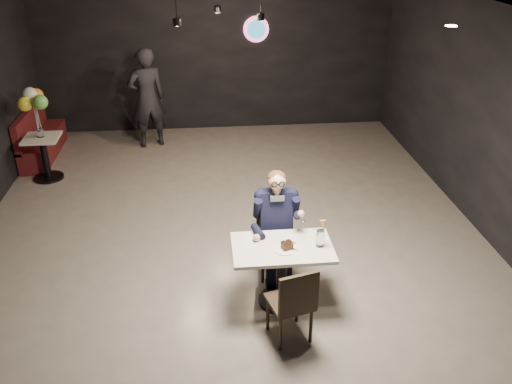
{
  "coord_description": "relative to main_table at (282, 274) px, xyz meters",
  "views": [
    {
      "loc": [
        -0.28,
        -6.31,
        3.97
      ],
      "look_at": [
        0.27,
        -0.77,
        1.12
      ],
      "focal_mm": 38.0,
      "sensor_mm": 36.0,
      "label": 1
    }
  ],
  "objects": [
    {
      "name": "floor",
      "position": [
        -0.5,
        1.37,
        -0.38
      ],
      "size": [
        9.0,
        9.0,
        0.0
      ],
      "primitive_type": "plane",
      "color": "gray",
      "rests_on": "ground"
    },
    {
      "name": "wall_sign",
      "position": [
        0.3,
        5.84,
        1.62
      ],
      "size": [
        0.5,
        0.06,
        0.5
      ],
      "primitive_type": null,
      "color": "pink",
      "rests_on": "floor"
    },
    {
      "name": "balloon_vase",
      "position": [
        -3.45,
        3.65,
        0.45
      ],
      "size": [
        0.1,
        0.1,
        0.15
      ],
      "primitive_type": "cylinder",
      "color": "silver",
      "rests_on": "side_table"
    },
    {
      "name": "seated_man",
      "position": [
        0.0,
        0.55,
        0.34
      ],
      "size": [
        0.6,
        0.8,
        1.44
      ],
      "primitive_type": "cube",
      "color": "black",
      "rests_on": "floor"
    },
    {
      "name": "cake_slice",
      "position": [
        0.04,
        -0.07,
        0.43
      ],
      "size": [
        0.13,
        0.12,
        0.08
      ],
      "primitive_type": "cube",
      "rotation": [
        0.0,
        0.0,
        0.35
      ],
      "color": "black",
      "rests_on": "dessert_plate"
    },
    {
      "name": "chair_near",
      "position": [
        0.0,
        -0.57,
        0.09
      ],
      "size": [
        0.53,
        0.55,
        0.92
      ],
      "primitive_type": "cube",
      "rotation": [
        0.0,
        0.0,
        0.27
      ],
      "color": "black",
      "rests_on": "floor"
    },
    {
      "name": "booth_bench",
      "position": [
        -3.75,
        4.65,
        0.07
      ],
      "size": [
        0.44,
        1.77,
        0.89
      ],
      "primitive_type": "cube",
      "color": "#4B1012",
      "rests_on": "floor"
    },
    {
      "name": "balloon_bunch",
      "position": [
        -3.45,
        3.65,
        0.88
      ],
      "size": [
        0.42,
        0.42,
        0.7
      ],
      "primitive_type": "cube",
      "color": "yellow",
      "rests_on": "balloon_vase"
    },
    {
      "name": "pendant_lights",
      "position": [
        -0.5,
        3.37,
        2.51
      ],
      "size": [
        1.4,
        1.2,
        0.36
      ],
      "primitive_type": "cube",
      "color": "black",
      "rests_on": "floor"
    },
    {
      "name": "chair_far",
      "position": [
        0.0,
        0.55,
        0.09
      ],
      "size": [
        0.42,
        0.46,
        0.92
      ],
      "primitive_type": "cube",
      "color": "black",
      "rests_on": "floor"
    },
    {
      "name": "mint_leaf",
      "position": [
        0.11,
        -0.09,
        0.47
      ],
      "size": [
        0.06,
        0.04,
        0.01
      ],
      "primitive_type": "ellipsoid",
      "color": "#297D29",
      "rests_on": "cake_slice"
    },
    {
      "name": "main_table",
      "position": [
        0.0,
        0.0,
        0.0
      ],
      "size": [
        1.1,
        0.7,
        0.75
      ],
      "primitive_type": "cube",
      "color": "silver",
      "rests_on": "floor"
    },
    {
      "name": "passerby",
      "position": [
        -1.83,
        5.0,
        0.56
      ],
      "size": [
        0.79,
        0.65,
        1.88
      ],
      "primitive_type": "imported",
      "rotation": [
        0.0,
        0.0,
        3.47
      ],
      "color": "black",
      "rests_on": "floor"
    },
    {
      "name": "wafer_cone",
      "position": [
        0.43,
        -0.04,
        0.62
      ],
      "size": [
        0.08,
        0.08,
        0.14
      ],
      "primitive_type": "cone",
      "rotation": [
        0.0,
        0.0,
        0.26
      ],
      "color": "tan",
      "rests_on": "sundae_glass"
    },
    {
      "name": "side_table",
      "position": [
        -3.45,
        3.65,
        -0.03
      ],
      "size": [
        0.56,
        0.56,
        0.7
      ],
      "primitive_type": "cube",
      "color": "silver",
      "rests_on": "floor"
    },
    {
      "name": "dessert_plate",
      "position": [
        0.01,
        -0.08,
        0.38
      ],
      "size": [
        0.23,
        0.23,
        0.01
      ],
      "primitive_type": "cylinder",
      "color": "white",
      "rests_on": "main_table"
    },
    {
      "name": "sundae_glass",
      "position": [
        0.41,
        -0.03,
        0.47
      ],
      "size": [
        0.09,
        0.09,
        0.2
      ],
      "primitive_type": "cylinder",
      "color": "silver",
      "rests_on": "main_table"
    }
  ]
}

